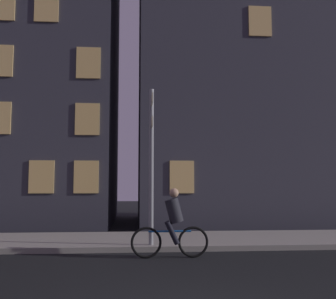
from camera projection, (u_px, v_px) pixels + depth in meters
sidewalk_kerb at (160, 240)px, 11.66m from camera, size 40.00×3.40×0.14m
signpost at (151, 153)px, 10.51m from camera, size 0.12×1.24×4.12m
cyclist at (172, 225)px, 9.25m from camera, size 1.82×0.33×1.61m
building_left_block at (29, 75)px, 18.70m from camera, size 8.06×7.96×13.76m
building_right_block at (266, 35)px, 19.49m from camera, size 12.36×7.72×18.18m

